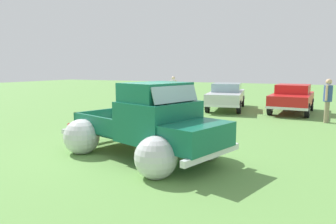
% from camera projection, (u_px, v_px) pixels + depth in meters
% --- Properties ---
extents(ground_plane, '(80.00, 80.00, 0.00)m').
position_uv_depth(ground_plane, '(141.00, 155.00, 8.13)').
color(ground_plane, '#609347').
extents(vintage_pickup_truck, '(4.98, 3.74, 1.96)m').
position_uv_depth(vintage_pickup_truck, '(151.00, 129.00, 7.76)').
color(vintage_pickup_truck, black).
rests_on(vintage_pickup_truck, ground).
extents(show_car_0, '(2.47, 4.86, 1.43)m').
position_uv_depth(show_car_0, '(226.00, 95.00, 17.06)').
color(show_car_0, black).
rests_on(show_car_0, ground).
extents(show_car_1, '(2.02, 4.24, 1.43)m').
position_uv_depth(show_car_1, '(292.00, 97.00, 15.76)').
color(show_car_1, black).
rests_on(show_car_1, ground).
extents(spectator_0, '(0.42, 0.53, 1.83)m').
position_uv_depth(spectator_0, '(328.00, 98.00, 12.83)').
color(spectator_0, gray).
rests_on(spectator_0, ground).
extents(spectator_2, '(0.53, 0.42, 1.73)m').
position_uv_depth(spectator_2, '(173.00, 88.00, 20.24)').
color(spectator_2, '#4C4742').
rests_on(spectator_2, ground).
extents(lane_cone_0, '(0.36, 0.36, 0.63)m').
position_uv_depth(lane_cone_0, '(104.00, 122.00, 11.39)').
color(lane_cone_0, black).
rests_on(lane_cone_0, ground).
extents(lane_cone_1, '(0.36, 0.36, 0.63)m').
position_uv_depth(lane_cone_1, '(201.00, 127.00, 10.32)').
color(lane_cone_1, black).
rests_on(lane_cone_1, ground).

